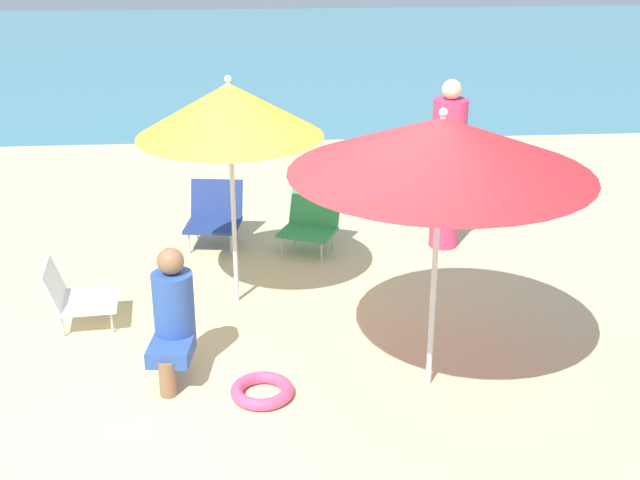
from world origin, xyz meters
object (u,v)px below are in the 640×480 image
(umbrella_red, at_px, (442,146))
(umbrella_yellow, at_px, (229,110))
(beach_chair_c, at_px, (311,221))
(person_a, at_px, (173,314))
(person_b, at_px, (447,165))
(beach_chair_b, at_px, (215,214))
(swim_ring, at_px, (262,391))
(beach_chair_a, at_px, (74,295))

(umbrella_red, height_order, umbrella_yellow, umbrella_red)
(beach_chair_c, xyz_separation_m, person_a, (-1.17, -2.31, 0.20))
(beach_chair_c, bearing_deg, umbrella_yellow, -8.74)
(person_a, relative_size, person_b, 0.58)
(umbrella_red, height_order, beach_chair_b, umbrella_red)
(beach_chair_c, xyz_separation_m, person_b, (1.34, -0.02, 0.55))
(umbrella_red, relative_size, umbrella_yellow, 1.03)
(umbrella_yellow, distance_m, person_b, 2.50)
(person_b, bearing_deg, swim_ring, 122.65)
(beach_chair_a, bearing_deg, beach_chair_c, 30.14)
(umbrella_yellow, xyz_separation_m, person_b, (2.08, 1.10, -0.85))
(swim_ring, bearing_deg, person_b, 54.67)
(umbrella_red, xyz_separation_m, beach_chair_c, (-0.67, 2.60, -1.49))
(umbrella_yellow, xyz_separation_m, beach_chair_b, (-0.23, 1.38, -1.39))
(person_a, bearing_deg, umbrella_yellow, 167.25)
(umbrella_red, distance_m, beach_chair_a, 3.32)
(person_a, height_order, swim_ring, person_a)
(umbrella_red, distance_m, umbrella_yellow, 2.04)
(beach_chair_b, xyz_separation_m, swim_ring, (0.43, -2.93, -0.27))
(umbrella_red, height_order, person_a, umbrella_red)
(beach_chair_b, height_order, swim_ring, beach_chair_b)
(beach_chair_a, height_order, beach_chair_b, beach_chair_b)
(person_a, bearing_deg, swim_ring, 67.42)
(person_b, relative_size, swim_ring, 3.78)
(umbrella_yellow, xyz_separation_m, person_a, (-0.43, -1.19, -1.20))
(umbrella_red, height_order, person_b, umbrella_red)
(person_a, xyz_separation_m, swim_ring, (0.63, -0.36, -0.46))
(umbrella_red, xyz_separation_m, person_b, (0.67, 2.58, -0.94))
(person_b, height_order, swim_ring, person_b)
(beach_chair_a, bearing_deg, umbrella_red, -27.96)
(beach_chair_b, height_order, beach_chair_c, beach_chair_b)
(swim_ring, bearing_deg, beach_chair_a, 141.25)
(beach_chair_b, height_order, person_b, person_b)
(beach_chair_b, bearing_deg, beach_chair_c, 83.53)
(beach_chair_a, xyz_separation_m, swim_ring, (1.51, -1.21, -0.23))
(person_b, xyz_separation_m, swim_ring, (-1.88, -2.65, -0.81))
(beach_chair_b, distance_m, person_a, 2.58)
(umbrella_yellow, bearing_deg, person_a, -109.93)
(umbrella_yellow, distance_m, beach_chair_b, 1.97)
(beach_chair_a, relative_size, swim_ring, 1.35)
(umbrella_red, distance_m, person_b, 2.82)
(umbrella_red, relative_size, swim_ring, 4.53)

